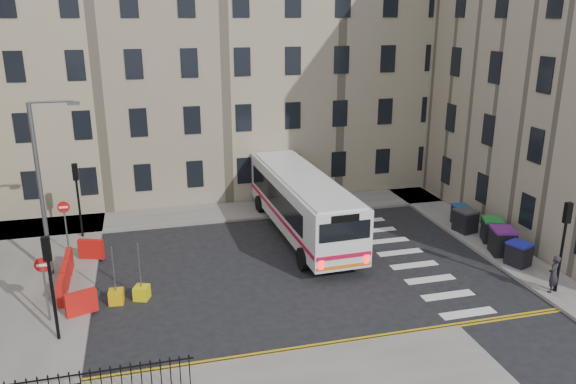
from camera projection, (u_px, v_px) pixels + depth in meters
name	position (u px, v px, depth m)	size (l,w,h in m)	color
ground	(329.00, 264.00, 27.62)	(120.00, 120.00, 0.00)	black
pavement_north	(190.00, 215.00, 34.08)	(36.00, 3.20, 0.15)	slate
pavement_east	(450.00, 219.00, 33.46)	(2.40, 26.00, 0.15)	slate
pavement_west	(26.00, 287.00, 25.14)	(6.00, 22.00, 0.15)	slate
terrace_north	(159.00, 63.00, 37.62)	(38.30, 10.80, 17.20)	gray
traffic_light_east	(564.00, 233.00, 23.76)	(0.28, 0.22, 4.10)	black
traffic_light_nw	(77.00, 189.00, 29.85)	(0.28, 0.22, 4.10)	black
traffic_light_sw	(50.00, 272.00, 20.17)	(0.28, 0.22, 4.10)	black
streetlamp	(40.00, 188.00, 25.01)	(0.50, 0.22, 8.14)	#595B5E
no_entry_north	(65.00, 216.00, 28.12)	(0.60, 0.08, 3.00)	#595B5E
no_entry_south	(44.00, 276.00, 21.67)	(0.60, 0.08, 3.00)	#595B5E
roadworks_barriers	(74.00, 274.00, 25.03)	(1.66, 6.26, 1.00)	red
bus	(302.00, 202.00, 30.77)	(3.45, 12.38, 3.33)	silver
wheelie_bin_a	(519.00, 254.00, 27.00)	(1.21, 1.29, 1.15)	black
wheelie_bin_b	(502.00, 241.00, 28.22)	(1.38, 1.49, 1.37)	black
wheelie_bin_c	(492.00, 230.00, 29.84)	(1.34, 1.43, 1.25)	black
wheelie_bin_d	(465.00, 220.00, 31.20)	(1.20, 1.32, 1.26)	black
wheelie_bin_e	(461.00, 215.00, 32.31)	(0.98, 1.10, 1.12)	black
pedestrian	(554.00, 274.00, 24.28)	(0.62, 0.40, 1.69)	black
bollard_yellow	(116.00, 297.00, 23.79)	(0.60, 0.60, 0.60)	#D19A0B
bollard_chevron	(142.00, 293.00, 24.13)	(0.60, 0.60, 0.60)	#D9C40C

